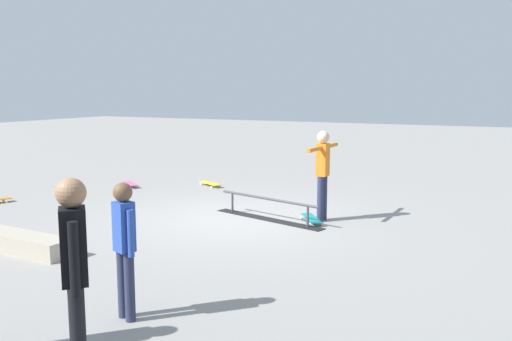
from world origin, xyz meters
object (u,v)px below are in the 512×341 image
(loose_skateboard_yellow, at_px, (210,183))
(grind_rail, at_px, (268,210))
(bystander_blue_shirt, at_px, (124,243))
(loose_skateboard_pink, at_px, (130,184))
(skater_main, at_px, (323,169))
(bystander_black_shirt, at_px, (75,272))
(skate_ledge, at_px, (7,240))
(skateboard_main, at_px, (311,218))

(loose_skateboard_yellow, bearing_deg, grind_rail, 165.74)
(bystander_blue_shirt, bearing_deg, loose_skateboard_pink, 149.48)
(grind_rail, distance_m, loose_skateboard_yellow, 3.86)
(skater_main, bearing_deg, bystander_black_shirt, -175.79)
(skater_main, relative_size, loose_skateboard_pink, 2.19)
(bystander_black_shirt, height_order, loose_skateboard_yellow, bystander_black_shirt)
(grind_rail, xyz_separation_m, bystander_black_shirt, (-1.13, 6.03, 0.80))
(grind_rail, height_order, skate_ledge, grind_rail)
(skate_ledge, bearing_deg, bystander_black_shirt, 147.25)
(skater_main, xyz_separation_m, loose_skateboard_pink, (5.58, -1.32, -0.90))
(skateboard_main, xyz_separation_m, bystander_blue_shirt, (0.23, 4.94, 0.76))
(skater_main, relative_size, loose_skateboard_yellow, 2.10)
(loose_skateboard_pink, bearing_deg, bystander_black_shirt, 162.62)
(skate_ledge, distance_m, skater_main, 5.45)
(grind_rail, height_order, loose_skateboard_yellow, grind_rail)
(bystander_blue_shirt, bearing_deg, skateboard_main, 107.87)
(skateboard_main, bearing_deg, skate_ledge, -80.81)
(skate_ledge, relative_size, bystander_blue_shirt, 1.69)
(skater_main, bearing_deg, skateboard_main, 151.34)
(skate_ledge, relative_size, skateboard_main, 3.27)
(bystander_blue_shirt, distance_m, bystander_black_shirt, 1.37)
(grind_rail, distance_m, skate_ledge, 4.49)
(grind_rail, xyz_separation_m, bystander_blue_shirt, (-0.59, 4.78, 0.65))
(grind_rail, bearing_deg, loose_skateboard_pink, -4.65)
(bystander_black_shirt, bearing_deg, grind_rail, 145.60)
(grind_rail, height_order, bystander_black_shirt, bystander_black_shirt)
(bystander_blue_shirt, bearing_deg, skater_main, 106.59)
(bystander_blue_shirt, xyz_separation_m, loose_skateboard_pink, (5.23, -6.47, -0.76))
(grind_rail, relative_size, skater_main, 1.46)
(bystander_black_shirt, bearing_deg, loose_skateboard_yellow, 159.68)
(loose_skateboard_yellow, bearing_deg, bystander_black_shirt, 142.99)
(skate_ledge, bearing_deg, bystander_blue_shirt, 159.32)
(skate_ledge, bearing_deg, skater_main, -134.10)
(skater_main, relative_size, bystander_black_shirt, 0.96)
(loose_skateboard_pink, bearing_deg, bystander_blue_shirt, 164.80)
(skater_main, distance_m, skateboard_main, 0.93)
(bystander_black_shirt, bearing_deg, skater_main, 136.67)
(grind_rail, relative_size, skate_ledge, 0.98)
(bystander_black_shirt, relative_size, loose_skateboard_yellow, 2.19)
(bystander_blue_shirt, bearing_deg, grind_rail, 117.53)
(skate_ledge, xyz_separation_m, skater_main, (-3.75, -3.87, 0.84))
(skate_ledge, bearing_deg, loose_skateboard_yellow, -89.66)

